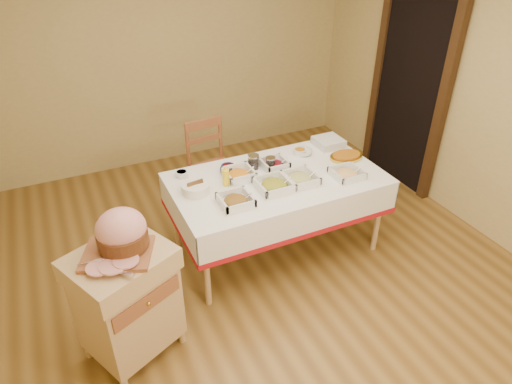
# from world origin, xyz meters

# --- Properties ---
(room_shell) EXTENTS (5.00, 5.00, 5.00)m
(room_shell) POSITION_xyz_m (0.00, 0.00, 1.30)
(room_shell) COLOR brown
(room_shell) RESTS_ON ground
(doorway) EXTENTS (0.09, 1.10, 2.20)m
(doorway) POSITION_xyz_m (2.20, 0.90, 1.11)
(doorway) COLOR black
(doorway) RESTS_ON ground
(dining_table) EXTENTS (1.82, 1.02, 0.76)m
(dining_table) POSITION_xyz_m (0.30, 0.30, 0.60)
(dining_table) COLOR tan
(dining_table) RESTS_ON ground
(butcher_cart) EXTENTS (0.78, 0.73, 0.88)m
(butcher_cart) POSITION_xyz_m (-1.15, -0.32, 0.50)
(butcher_cart) COLOR tan
(butcher_cart) RESTS_ON ground
(dining_chair) EXTENTS (0.47, 0.46, 0.96)m
(dining_chair) POSITION_xyz_m (0.01, 1.18, 0.49)
(dining_chair) COLOR brown
(dining_chair) RESTS_ON ground
(ham_on_board) EXTENTS (0.45, 0.43, 0.30)m
(ham_on_board) POSITION_xyz_m (-1.11, -0.28, 1.00)
(ham_on_board) COLOR brown
(ham_on_board) RESTS_ON butcher_cart
(serving_dish_a) EXTENTS (0.26, 0.25, 0.11)m
(serving_dish_a) POSITION_xyz_m (-0.19, 0.07, 0.80)
(serving_dish_a) COLOR silver
(serving_dish_a) RESTS_ON dining_table
(serving_dish_b) EXTENTS (0.28, 0.28, 0.11)m
(serving_dish_b) POSITION_xyz_m (0.19, 0.14, 0.80)
(serving_dish_b) COLOR silver
(serving_dish_b) RESTS_ON dining_table
(serving_dish_c) EXTENTS (0.27, 0.27, 0.11)m
(serving_dish_c) POSITION_xyz_m (0.43, 0.15, 0.80)
(serving_dish_c) COLOR silver
(serving_dish_c) RESTS_ON dining_table
(serving_dish_d) EXTENTS (0.25, 0.25, 0.09)m
(serving_dish_d) POSITION_xyz_m (0.85, 0.06, 0.79)
(serving_dish_d) COLOR silver
(serving_dish_d) RESTS_ON dining_table
(serving_dish_e) EXTENTS (0.26, 0.24, 0.12)m
(serving_dish_e) POSITION_xyz_m (-0.00, 0.43, 0.80)
(serving_dish_e) COLOR silver
(serving_dish_e) RESTS_ON dining_table
(serving_dish_f) EXTENTS (0.23, 0.22, 0.11)m
(serving_dish_f) POSITION_xyz_m (0.36, 0.47, 0.79)
(serving_dish_f) COLOR silver
(serving_dish_f) RESTS_ON dining_table
(small_bowl_left) EXTENTS (0.11, 0.11, 0.05)m
(small_bowl_left) POSITION_xyz_m (-0.44, 0.66, 0.79)
(small_bowl_left) COLOR silver
(small_bowl_left) RESTS_ON dining_table
(small_bowl_mid) EXTENTS (0.12, 0.12, 0.05)m
(small_bowl_mid) POSITION_xyz_m (-0.04, 0.59, 0.79)
(small_bowl_mid) COLOR navy
(small_bowl_mid) RESTS_ON dining_table
(small_bowl_right) EXTENTS (0.12, 0.12, 0.06)m
(small_bowl_right) POSITION_xyz_m (0.69, 0.58, 0.79)
(small_bowl_right) COLOR silver
(small_bowl_right) RESTS_ON dining_table
(bowl_white_imported) EXTENTS (0.15, 0.15, 0.04)m
(bowl_white_imported) POSITION_xyz_m (0.16, 0.57, 0.78)
(bowl_white_imported) COLOR silver
(bowl_white_imported) RESTS_ON dining_table
(bowl_small_imported) EXTENTS (0.18, 0.18, 0.05)m
(bowl_small_imported) POSITION_xyz_m (0.72, 0.57, 0.79)
(bowl_small_imported) COLOR silver
(bowl_small_imported) RESTS_ON dining_table
(preserve_jar_left) EXTENTS (0.10, 0.10, 0.13)m
(preserve_jar_left) POSITION_xyz_m (0.18, 0.54, 0.82)
(preserve_jar_left) COLOR silver
(preserve_jar_left) RESTS_ON dining_table
(preserve_jar_right) EXTENTS (0.09, 0.09, 0.11)m
(preserve_jar_right) POSITION_xyz_m (0.31, 0.46, 0.81)
(preserve_jar_right) COLOR silver
(preserve_jar_right) RESTS_ON dining_table
(mustard_bottle) EXTENTS (0.06, 0.06, 0.18)m
(mustard_bottle) POSITION_xyz_m (-0.15, 0.37, 0.84)
(mustard_bottle) COLOR yellow
(mustard_bottle) RESTS_ON dining_table
(bread_basket) EXTENTS (0.23, 0.23, 0.10)m
(bread_basket) POSITION_xyz_m (-0.41, 0.36, 0.80)
(bread_basket) COLOR white
(bread_basket) RESTS_ON dining_table
(plate_stack) EXTENTS (0.25, 0.25, 0.08)m
(plate_stack) POSITION_xyz_m (1.03, 0.63, 0.80)
(plate_stack) COLOR silver
(plate_stack) RESTS_ON dining_table
(brass_platter) EXTENTS (0.33, 0.23, 0.04)m
(brass_platter) POSITION_xyz_m (1.04, 0.34, 0.78)
(brass_platter) COLOR gold
(brass_platter) RESTS_ON dining_table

